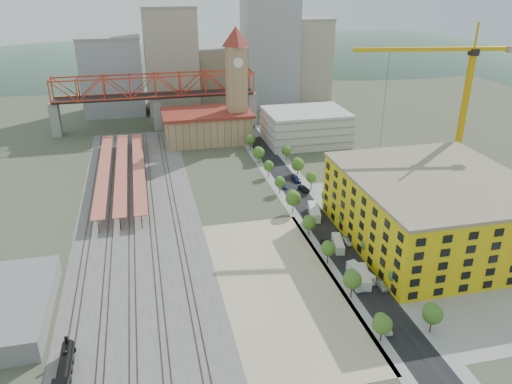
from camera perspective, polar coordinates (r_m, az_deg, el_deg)
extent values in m
plane|color=#474C38|center=(147.43, 0.89, -3.60)|extent=(400.00, 400.00, 0.00)
cube|color=#605E59|center=(159.58, -13.32, -2.02)|extent=(36.00, 165.00, 0.06)
cube|color=tan|center=(120.41, 2.70, -10.54)|extent=(28.00, 67.00, 0.06)
cube|color=black|center=(164.44, 5.04, -0.63)|extent=(12.00, 170.00, 0.06)
cube|color=gray|center=(162.93, 3.20, -0.82)|extent=(3.00, 170.00, 0.04)
cube|color=gray|center=(166.14, 6.85, -0.45)|extent=(3.00, 170.00, 0.04)
cube|color=gray|center=(148.23, 20.07, -5.01)|extent=(50.00, 90.00, 0.06)
cube|color=#382B23|center=(160.57, -18.57, -2.46)|extent=(0.12, 160.00, 0.18)
cube|color=#382B23|center=(160.40, -18.06, -2.41)|extent=(0.12, 160.00, 0.18)
cube|color=#382B23|center=(159.98, -16.44, -2.27)|extent=(0.12, 160.00, 0.18)
cube|color=#382B23|center=(159.87, -15.93, -2.22)|extent=(0.12, 160.00, 0.18)
cube|color=#382B23|center=(159.61, -14.30, -2.08)|extent=(0.12, 160.00, 0.18)
cube|color=#382B23|center=(159.56, -13.79, -2.03)|extent=(0.12, 160.00, 0.18)
cube|color=#382B23|center=(159.48, -12.15, -1.88)|extent=(0.12, 160.00, 0.18)
cube|color=#382B23|center=(159.48, -11.64, -1.83)|extent=(0.12, 160.00, 0.18)
cube|color=#382B23|center=(159.60, -9.65, -1.64)|extent=(0.12, 160.00, 0.18)
cube|color=#382B23|center=(159.66, -9.14, -1.59)|extent=(0.12, 160.00, 0.18)
cube|color=#CE674F|center=(183.95, -17.00, 2.44)|extent=(4.00, 80.00, 0.25)
cylinder|color=black|center=(184.66, -16.93, 1.87)|extent=(0.24, 0.24, 4.00)
cube|color=#CE674F|center=(183.56, -15.14, 2.62)|extent=(4.00, 80.00, 0.25)
cylinder|color=black|center=(184.27, -15.08, 2.04)|extent=(0.24, 0.24, 4.00)
cube|color=#CE674F|center=(183.36, -13.27, 2.80)|extent=(4.00, 80.00, 0.25)
cylinder|color=black|center=(184.07, -13.22, 2.22)|extent=(0.24, 0.24, 4.00)
cube|color=tan|center=(219.48, -5.61, 7.37)|extent=(36.00, 22.00, 12.00)
cube|color=maroon|center=(217.73, -5.68, 9.01)|extent=(38.00, 24.00, 1.20)
cube|color=tan|center=(216.03, -2.21, 11.04)|extent=(8.00, 8.00, 40.00)
pyramid|color=maroon|center=(211.55, -2.33, 18.46)|extent=(12.00, 12.00, 8.00)
cylinder|color=white|center=(209.37, -2.05, 14.54)|extent=(4.00, 0.30, 4.00)
cube|color=silver|center=(216.98, 5.70, 7.45)|extent=(34.00, 26.00, 14.00)
cube|color=gray|center=(242.54, -21.94, 7.73)|extent=(4.00, 6.00, 15.00)
cube|color=gray|center=(245.14, -0.52, 9.61)|extent=(4.00, 6.00, 15.00)
cube|color=gray|center=(239.66, -11.20, 8.83)|extent=(4.00, 6.00, 15.00)
cube|color=black|center=(237.76, -11.36, 10.69)|extent=(90.00, 9.00, 1.00)
cube|color=yellow|center=(142.75, 19.55, -2.02)|extent=(44.00, 50.00, 18.00)
cube|color=gray|center=(139.11, 20.08, 1.46)|extent=(44.60, 50.60, 0.80)
cube|color=#9EA0A3|center=(271.55, -16.09, 12.61)|extent=(30.00, 25.00, 38.00)
cube|color=#B2A58C|center=(265.67, -9.65, 14.49)|extent=(26.00, 22.00, 52.00)
cube|color=gray|center=(285.23, -4.18, 13.14)|extent=(24.00, 24.00, 30.00)
cube|color=#9EA0A3|center=(278.42, 1.58, 16.06)|extent=(28.00, 22.00, 60.00)
cube|color=#B2A58C|center=(291.24, 6.03, 14.70)|extent=(22.00, 20.00, 44.00)
cube|color=brown|center=(293.55, -7.26, 12.93)|extent=(20.00, 20.00, 26.00)
ellipsoid|color=#4C6B59|center=(412.81, -19.11, 3.32)|extent=(396.00, 216.00, 180.00)
ellipsoid|color=#4C6B59|center=(424.75, -2.44, 1.77)|extent=(484.00, 264.00, 220.00)
ellipsoid|color=#4C6B59|center=(453.37, 12.65, 5.61)|extent=(418.00, 228.00, 190.00)
cylinder|color=black|center=(102.38, -21.00, -18.02)|extent=(2.42, 11.63, 2.42)
cylinder|color=black|center=(104.97, -20.86, -15.56)|extent=(0.68, 0.68, 1.55)
sphere|color=black|center=(103.04, -20.99, -16.78)|extent=(0.97, 0.97, 0.97)
cone|color=black|center=(108.28, -20.50, -16.30)|extent=(2.52, 1.55, 2.52)
cube|color=#D09C0D|center=(176.76, 22.39, 7.06)|extent=(1.58, 1.58, 44.40)
cube|color=black|center=(172.19, 23.63, 14.43)|extent=(2.47, 2.47, 1.97)
cube|color=#D09C0D|center=(164.62, 17.64, 15.27)|extent=(37.16, 7.47, 1.18)
cube|color=#D09C0D|center=(174.77, 25.47, 14.57)|extent=(11.87, 3.16, 1.18)
cube|color=gray|center=(177.66, 27.19, 14.32)|extent=(3.33, 2.93, 1.97)
cube|color=#D09C0D|center=(171.61, 23.91, 16.04)|extent=(0.49, 0.49, 7.89)
cube|color=silver|center=(123.66, 12.18, -9.44)|extent=(4.56, 9.24, 2.45)
cube|color=silver|center=(124.93, 11.86, -9.05)|extent=(4.17, 9.06, 2.40)
cube|color=silver|center=(136.26, 9.35, -5.85)|extent=(4.07, 8.90, 2.36)
cube|color=silver|center=(152.04, 6.66, -2.27)|extent=(4.77, 10.64, 2.82)
imported|color=white|center=(110.04, 14.63, -14.76)|extent=(2.24, 4.61, 1.51)
imported|color=#9A9B9F|center=(120.84, 11.37, -10.52)|extent=(1.55, 4.41, 1.45)
imported|color=black|center=(135.94, 8.07, -6.05)|extent=(2.91, 5.50, 1.47)
imported|color=navy|center=(171.38, 3.15, 0.72)|extent=(2.23, 4.94, 1.40)
imported|color=silver|center=(122.35, 14.20, -10.32)|extent=(2.02, 4.58, 1.53)
imported|color=#A5A5AA|center=(138.69, 10.27, -5.57)|extent=(1.98, 4.64, 1.49)
imported|color=black|center=(169.24, 5.51, 0.35)|extent=(3.36, 5.71, 1.49)
imported|color=#1A1E4C|center=(177.01, 4.61, 1.49)|extent=(2.76, 5.68, 1.59)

